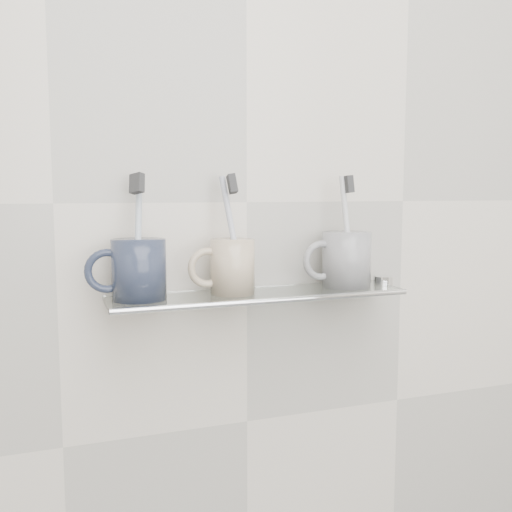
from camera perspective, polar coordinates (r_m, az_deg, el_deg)
name	(u,v)px	position (r m, az deg, el deg)	size (l,w,h in m)	color
wall_back	(247,202)	(1.00, -0.93, 5.41)	(2.50, 2.50, 0.00)	beige
shelf_glass	(259,295)	(0.96, 0.28, -3.90)	(0.50, 0.12, 0.01)	silver
shelf_rail	(271,301)	(0.91, 1.49, -4.50)	(0.01, 0.01, 0.50)	silver
bracket_left	(128,304)	(0.96, -12.63, -4.74)	(0.02, 0.02, 0.03)	silver
bracket_right	(355,289)	(1.09, 9.87, -3.32)	(0.02, 0.02, 0.03)	silver
mug_left	(139,269)	(0.91, -11.63, -1.33)	(0.08, 0.08, 0.09)	#1D2539
mug_left_handle	(107,271)	(0.90, -14.67, -1.46)	(0.07, 0.07, 0.01)	#1D2539
toothbrush_left	(138,235)	(0.90, -11.70, 2.04)	(0.01, 0.01, 0.19)	silver
bristles_left	(137,183)	(0.90, -11.82, 7.12)	(0.01, 0.02, 0.03)	#2D2E2F
mug_center	(233,267)	(0.94, -2.36, -1.06)	(0.07, 0.07, 0.09)	beige
mug_center_handle	(208,268)	(0.93, -4.86, -1.17)	(0.07, 0.07, 0.01)	beige
toothbrush_center	(232,233)	(0.94, -2.37, 2.32)	(0.01, 0.01, 0.19)	silver
bristles_center	(232,184)	(0.93, -2.40, 7.22)	(0.01, 0.02, 0.03)	#2D2E2F
mug_right	(346,259)	(1.02, 9.03, -0.33)	(0.09, 0.09, 0.10)	silver
mug_right_handle	(321,260)	(1.00, 6.56, -0.45)	(0.07, 0.07, 0.01)	silver
toothbrush_right	(347,230)	(1.02, 9.09, 2.59)	(0.01, 0.01, 0.19)	silver
bristles_right	(348,184)	(1.02, 9.17, 7.09)	(0.01, 0.02, 0.03)	#2D2E2F
chrome_cap	(383,280)	(1.07, 12.62, -2.35)	(0.04, 0.04, 0.01)	silver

